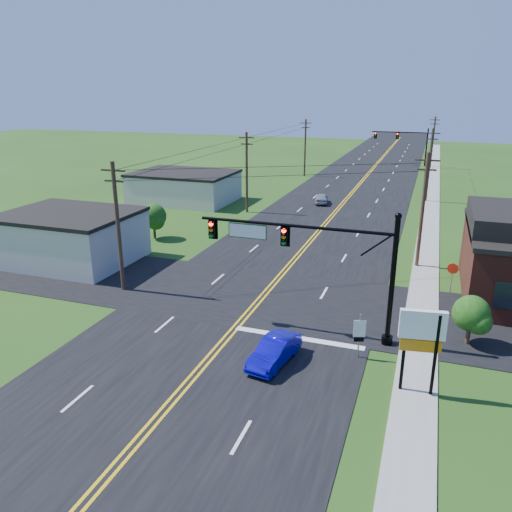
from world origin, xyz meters
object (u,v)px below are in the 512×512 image
at_px(signal_mast_main, 311,255).
at_px(blue_car, 275,352).
at_px(signal_mast_far, 402,140).
at_px(stop_sign, 452,272).
at_px(route_sign, 359,333).

bearing_deg(signal_mast_main, blue_car, -101.55).
bearing_deg(signal_mast_far, stop_sign, -82.96).
relative_size(signal_mast_far, blue_car, 2.77).
height_order(signal_mast_main, stop_sign, signal_mast_main).
xyz_separation_m(blue_car, stop_sign, (8.70, 12.96, 0.93)).
bearing_deg(stop_sign, blue_car, -117.08).
relative_size(signal_mast_far, route_sign, 4.37).
relative_size(blue_car, route_sign, 1.58).
relative_size(blue_car, stop_sign, 1.81).
xyz_separation_m(signal_mast_main, route_sign, (3.16, -2.02, -3.29)).
bearing_deg(stop_sign, signal_mast_far, 103.83).
distance_m(signal_mast_far, route_sign, 74.15).
height_order(signal_mast_main, signal_mast_far, same).
distance_m(signal_mast_main, signal_mast_far, 72.00).
bearing_deg(blue_car, signal_mast_far, 98.83).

